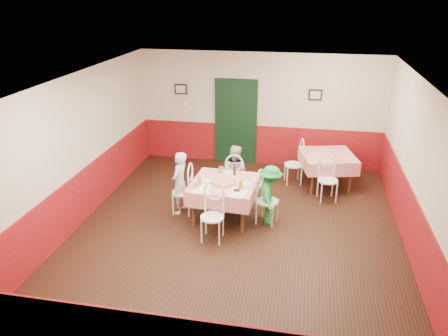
% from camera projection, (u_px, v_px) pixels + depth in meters
% --- Properties ---
extents(floor, '(7.00, 7.00, 0.00)m').
position_uv_depth(floor, '(237.00, 231.00, 8.12)').
color(floor, black).
rests_on(floor, ground).
extents(ceiling, '(7.00, 7.00, 0.00)m').
position_uv_depth(ceiling, '(239.00, 81.00, 7.04)').
color(ceiling, white).
rests_on(ceiling, back_wall).
extents(back_wall, '(6.00, 0.10, 2.80)m').
position_uv_depth(back_wall, '(260.00, 110.00, 10.75)').
color(back_wall, beige).
rests_on(back_wall, ground).
extents(front_wall, '(6.00, 0.10, 2.80)m').
position_uv_depth(front_wall, '(182.00, 288.00, 4.41)').
color(front_wall, beige).
rests_on(front_wall, ground).
extents(left_wall, '(0.10, 7.00, 2.80)m').
position_uv_depth(left_wall, '(78.00, 150.00, 8.11)').
color(left_wall, beige).
rests_on(left_wall, ground).
extents(right_wall, '(0.10, 7.00, 2.80)m').
position_uv_depth(right_wall, '(420.00, 175.00, 7.06)').
color(right_wall, beige).
rests_on(right_wall, ground).
extents(wainscot_back, '(6.00, 0.03, 1.00)m').
position_uv_depth(wainscot_back, '(259.00, 145.00, 11.09)').
color(wainscot_back, maroon).
rests_on(wainscot_back, ground).
extents(wainscot_left, '(0.03, 7.00, 1.00)m').
position_uv_depth(wainscot_left, '(85.00, 194.00, 8.45)').
color(wainscot_left, maroon).
rests_on(wainscot_left, ground).
extents(wainscot_right, '(0.03, 7.00, 1.00)m').
position_uv_depth(wainscot_right, '(410.00, 223.00, 7.41)').
color(wainscot_right, maroon).
rests_on(wainscot_right, ground).
extents(door, '(0.96, 0.06, 2.10)m').
position_uv_depth(door, '(236.00, 123.00, 10.95)').
color(door, black).
rests_on(door, ground).
extents(picture_left, '(0.32, 0.03, 0.26)m').
position_uv_depth(picture_left, '(181.00, 89.00, 10.89)').
color(picture_left, black).
rests_on(picture_left, back_wall).
extents(picture_right, '(0.32, 0.03, 0.26)m').
position_uv_depth(picture_right, '(315.00, 95.00, 10.31)').
color(picture_right, black).
rests_on(picture_right, back_wall).
extents(thermostat, '(0.10, 0.03, 0.10)m').
position_uv_depth(thermostat, '(185.00, 103.00, 11.00)').
color(thermostat, white).
rests_on(thermostat, back_wall).
extents(main_table, '(1.29, 1.29, 0.77)m').
position_uv_depth(main_table, '(224.00, 200.00, 8.49)').
color(main_table, red).
rests_on(main_table, ground).
extents(second_table, '(1.35, 1.35, 0.77)m').
position_uv_depth(second_table, '(327.00, 170.00, 9.87)').
color(second_table, red).
rests_on(second_table, ground).
extents(chair_left, '(0.43, 0.43, 0.90)m').
position_uv_depth(chair_left, '(183.00, 192.00, 8.65)').
color(chair_left, white).
rests_on(chair_left, ground).
extents(chair_right, '(0.51, 0.51, 0.90)m').
position_uv_depth(chair_right, '(267.00, 201.00, 8.27)').
color(chair_right, white).
rests_on(chair_right, ground).
extents(chair_far, '(0.49, 0.49, 0.90)m').
position_uv_depth(chair_far, '(234.00, 179.00, 9.22)').
color(chair_far, white).
rests_on(chair_far, ground).
extents(chair_near, '(0.43, 0.43, 0.90)m').
position_uv_depth(chair_near, '(212.00, 217.00, 7.70)').
color(chair_near, white).
rests_on(chair_near, ground).
extents(chair_second_a, '(0.51, 0.51, 0.90)m').
position_uv_depth(chair_second_a, '(293.00, 165.00, 9.97)').
color(chair_second_a, white).
rests_on(chair_second_a, ground).
extents(chair_second_b, '(0.51, 0.51, 0.90)m').
position_uv_depth(chair_second_b, '(328.00, 180.00, 9.16)').
color(chair_second_b, white).
rests_on(chair_second_b, ground).
extents(pizza, '(0.50, 0.50, 0.03)m').
position_uv_depth(pizza, '(224.00, 182.00, 8.31)').
color(pizza, '#B74723').
rests_on(pizza, main_table).
extents(plate_left, '(0.26, 0.26, 0.01)m').
position_uv_depth(plate_left, '(204.00, 180.00, 8.40)').
color(plate_left, white).
rests_on(plate_left, main_table).
extents(plate_right, '(0.26, 0.26, 0.01)m').
position_uv_depth(plate_right, '(244.00, 183.00, 8.27)').
color(plate_right, white).
rests_on(plate_right, main_table).
extents(plate_far, '(0.26, 0.26, 0.01)m').
position_uv_depth(plate_far, '(229.00, 173.00, 8.71)').
color(plate_far, white).
rests_on(plate_far, main_table).
extents(glass_a, '(0.08, 0.08, 0.14)m').
position_uv_depth(glass_a, '(200.00, 181.00, 8.20)').
color(glass_a, '#BF7219').
rests_on(glass_a, main_table).
extents(glass_b, '(0.08, 0.08, 0.15)m').
position_uv_depth(glass_b, '(241.00, 185.00, 8.04)').
color(glass_b, '#BF7219').
rests_on(glass_b, main_table).
extents(glass_c, '(0.07, 0.07, 0.13)m').
position_uv_depth(glass_c, '(220.00, 170.00, 8.73)').
color(glass_c, '#BF7219').
rests_on(glass_c, main_table).
extents(beer_bottle, '(0.06, 0.06, 0.21)m').
position_uv_depth(beer_bottle, '(234.00, 170.00, 8.61)').
color(beer_bottle, '#381C0A').
rests_on(beer_bottle, main_table).
extents(shaker_a, '(0.04, 0.04, 0.09)m').
position_uv_depth(shaker_a, '(195.00, 187.00, 8.02)').
color(shaker_a, silver).
rests_on(shaker_a, main_table).
extents(shaker_b, '(0.04, 0.04, 0.09)m').
position_uv_depth(shaker_b, '(198.00, 188.00, 8.00)').
color(shaker_b, silver).
rests_on(shaker_b, main_table).
extents(shaker_c, '(0.04, 0.04, 0.09)m').
position_uv_depth(shaker_c, '(196.00, 186.00, 8.08)').
color(shaker_c, '#B23319').
rests_on(shaker_c, main_table).
extents(menu_left, '(0.33, 0.42, 0.00)m').
position_uv_depth(menu_left, '(202.00, 188.00, 8.07)').
color(menu_left, white).
rests_on(menu_left, main_table).
extents(menu_right, '(0.39, 0.46, 0.00)m').
position_uv_depth(menu_right, '(238.00, 193.00, 7.89)').
color(menu_right, white).
rests_on(menu_right, main_table).
extents(wallet, '(0.11, 0.10, 0.02)m').
position_uv_depth(wallet, '(237.00, 190.00, 7.97)').
color(wallet, black).
rests_on(wallet, main_table).
extents(diner_left, '(0.37, 0.51, 1.28)m').
position_uv_depth(diner_left, '(180.00, 183.00, 8.59)').
color(diner_left, gray).
rests_on(diner_left, ground).
extents(diner_far, '(0.65, 0.54, 1.19)m').
position_uv_depth(diner_far, '(234.00, 172.00, 9.21)').
color(diner_far, gray).
rests_on(diner_far, ground).
extents(diner_right, '(0.52, 0.80, 1.17)m').
position_uv_depth(diner_right, '(270.00, 195.00, 8.20)').
color(diner_right, gray).
rests_on(diner_right, ground).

